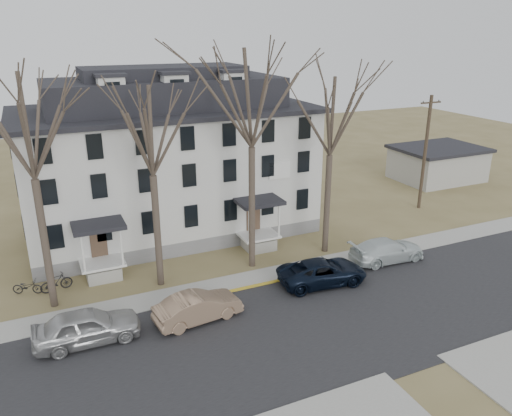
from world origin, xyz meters
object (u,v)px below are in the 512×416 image
boarding_house (169,161)px  utility_pole_far (425,152)px  car_silver (87,327)px  car_navy (322,272)px  bicycle_left (27,287)px  tree_far_left (25,119)px  tree_mid_right (332,111)px  bicycle_right (56,283)px  tree_center (252,91)px  car_white (387,250)px  car_tan (198,308)px  tree_mid_left (149,125)px

boarding_house → utility_pole_far: 20.88m
car_silver → car_navy: (13.53, 0.41, -0.12)m
bicycle_left → tree_far_left: bearing=-123.2°
tree_mid_right → bicycle_right: (-17.24, 1.62, -9.05)m
boarding_house → car_navy: boarding_house is taller
utility_pole_far → tree_center: bearing=-166.5°
car_navy → car_white: size_ratio=1.04×
car_silver → boarding_house: bearing=-30.9°
car_navy → bicycle_right: (-14.58, 5.59, -0.19)m
car_navy → bicycle_left: car_navy is taller
car_navy → car_white: bearing=-74.3°
tree_far_left → bicycle_left: (-1.29, 1.95, -9.90)m
tree_mid_right → car_white: tree_mid_right is taller
tree_mid_right → car_tan: bearing=-156.0°
tree_mid_left → utility_pole_far: tree_mid_left is taller
tree_far_left → tree_mid_right: tree_far_left is taller
boarding_house → utility_pole_far: boarding_house is taller
bicycle_left → tree_center: bearing=-75.1°
tree_mid_left → tree_far_left: bearing=180.0°
boarding_house → tree_center: bearing=-69.8°
car_white → bicycle_left: car_white is taller
car_tan → car_navy: 8.07m
car_white → boarding_house: bearing=47.6°
car_silver → car_tan: (5.50, -0.37, -0.10)m
utility_pole_far → car_silver: utility_pole_far is taller
boarding_house → car_tan: bearing=-99.6°
car_silver → utility_pole_far: bearing=-72.5°
car_silver → bicycle_left: 6.85m
tree_far_left → utility_pole_far: size_ratio=1.44×
tree_center → car_white: size_ratio=2.86×
car_silver → car_navy: car_silver is taller
tree_far_left → car_tan: 12.68m
car_silver → car_white: bearing=-85.4°
utility_pole_far → bicycle_right: bearing=-175.0°
car_tan → car_white: bearing=-89.9°
tree_mid_left → car_tan: (0.81, -4.76, -8.84)m
car_navy → bicycle_left: size_ratio=3.14×
tree_center → bicycle_right: size_ratio=8.05×
tree_far_left → car_white: size_ratio=2.67×
boarding_house → tree_far_left: size_ratio=1.52×
tree_mid_left → tree_mid_right: (11.50, 0.00, 0.00)m
boarding_house → bicycle_left: bearing=-148.9°
tree_far_left → utility_pole_far: 30.29m
tree_mid_left → car_silver: (-4.69, -4.38, -8.74)m
car_tan → car_white: size_ratio=0.90×
car_white → bicycle_left: 22.20m
bicycle_left → tree_mid_right: bearing=-72.7°
utility_pole_far → bicycle_left: (-30.79, -2.25, -4.46)m
car_navy → bicycle_left: (-16.13, 5.92, -0.30)m
tree_far_left → car_silver: (1.31, -4.38, -9.48)m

